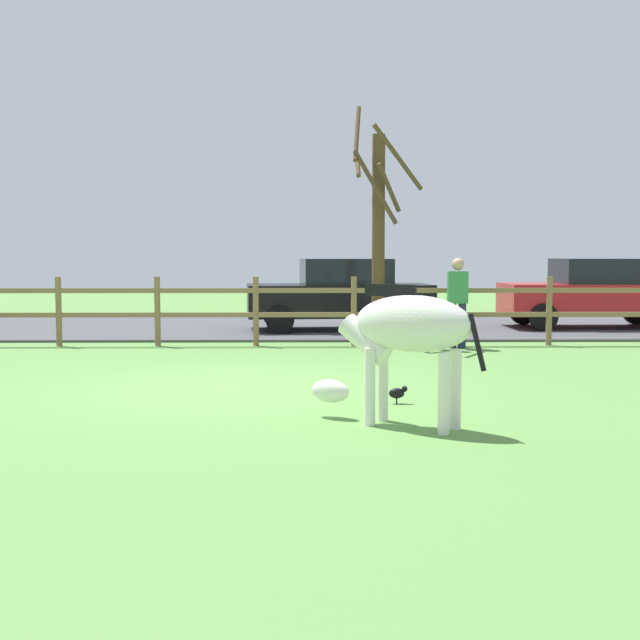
# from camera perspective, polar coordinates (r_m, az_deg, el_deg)

# --- Properties ---
(ground_plane) EXTENTS (60.00, 60.00, 0.00)m
(ground_plane) POSITION_cam_1_polar(r_m,az_deg,el_deg) (10.82, -5.91, -4.63)
(ground_plane) COLOR #5B8C42
(parking_asphalt) EXTENTS (28.00, 7.40, 0.05)m
(parking_asphalt) POSITION_cam_1_polar(r_m,az_deg,el_deg) (20.03, -3.56, -0.35)
(parking_asphalt) COLOR #47474C
(parking_asphalt) RESTS_ON ground_plane
(paddock_fence) EXTENTS (22.08, 0.11, 1.29)m
(paddock_fence) POSITION_cam_1_polar(r_m,az_deg,el_deg) (15.70, -4.37, 0.91)
(paddock_fence) COLOR olive
(paddock_fence) RESTS_ON ground_plane
(bare_tree) EXTENTS (1.34, 1.33, 4.54)m
(bare_tree) POSITION_cam_1_polar(r_m,az_deg,el_deg) (15.93, 3.95, 6.24)
(bare_tree) COLOR #513A23
(bare_tree) RESTS_ON ground_plane
(zebra) EXTENTS (1.69, 1.26, 1.41)m
(zebra) POSITION_cam_1_polar(r_m,az_deg,el_deg) (8.33, 5.77, -0.94)
(zebra) COLOR white
(zebra) RESTS_ON ground_plane
(crow_on_grass) EXTENTS (0.22, 0.10, 0.20)m
(crow_on_grass) POSITION_cam_1_polar(r_m,az_deg,el_deg) (9.70, 5.29, -4.93)
(crow_on_grass) COLOR black
(crow_on_grass) RESTS_ON ground_plane
(parked_car_black) EXTENTS (4.14, 2.18, 1.56)m
(parked_car_black) POSITION_cam_1_polar(r_m,az_deg,el_deg) (18.49, 1.39, 1.80)
(parked_car_black) COLOR black
(parked_car_black) RESTS_ON parking_asphalt
(parked_car_red) EXTENTS (4.01, 1.91, 1.56)m
(parked_car_red) POSITION_cam_1_polar(r_m,az_deg,el_deg) (20.01, 18.08, 1.78)
(parked_car_red) COLOR red
(parked_car_red) RESTS_ON parking_asphalt
(visitor_left_of_tree) EXTENTS (0.37, 0.24, 1.64)m
(visitor_left_of_tree) POSITION_cam_1_polar(r_m,az_deg,el_deg) (15.48, 9.30, 1.45)
(visitor_left_of_tree) COLOR #232847
(visitor_left_of_tree) RESTS_ON ground_plane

